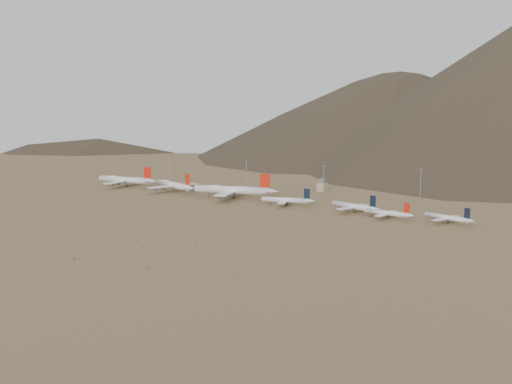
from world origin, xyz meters
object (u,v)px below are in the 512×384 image
Objects in this scene: widebody_west at (125,180)px; widebody_east at (233,190)px; narrowbody_b at (355,207)px; control_tower at (322,186)px; narrowbody_a at (287,200)px; widebody_centre at (174,185)px.

widebody_east is (135.16, -4.32, 0.68)m from widebody_west.
narrowbody_b is 113.59m from control_tower.
narrowbody_b is (252.45, -9.55, -2.33)m from widebody_west.
narrowbody_a is at bearing -10.90° from widebody_west.
widebody_west is 64.85m from widebody_centre.
widebody_centre reaches higher than narrowbody_a.
widebody_centre is 1.41× the size of narrowbody_b.
widebody_centre is at bearing -8.47° from widebody_west.
widebody_west is 0.94× the size of widebody_east.
widebody_east is 6.30× the size of control_tower.
widebody_east reaches higher than control_tower.
narrowbody_a is (128.76, -9.62, -2.01)m from widebody_centre.
widebody_west is at bearing -165.86° from narrowbody_b.
narrowbody_b reaches higher than narrowbody_a.
widebody_west reaches higher than narrowbody_b.
widebody_centre reaches higher than control_tower.
widebody_east is 1.68× the size of narrowbody_b.
narrowbody_a is at bearing 16.43° from widebody_centre.
widebody_centre is (64.84, -0.70, -0.43)m from widebody_west.
widebody_west is at bearing 161.02° from narrowbody_a.
widebody_west is at bearing 161.93° from widebody_east.
widebody_east is at bearing 158.22° from narrowbody_a.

